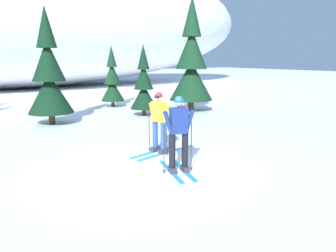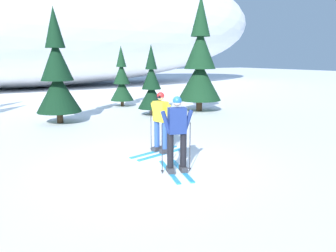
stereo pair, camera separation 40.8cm
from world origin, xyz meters
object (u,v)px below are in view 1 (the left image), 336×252
(skier_yellow_jacket, at_px, (159,122))
(pine_tree_right, at_px, (112,81))
(skier_navy_jacket, at_px, (179,133))
(pine_tree_far_right, at_px, (191,64))
(pine_tree_center_right, at_px, (144,86))
(pine_tree_center, at_px, (49,76))

(skier_yellow_jacket, distance_m, pine_tree_right, 9.46)
(skier_yellow_jacket, xyz_separation_m, pine_tree_right, (2.81, 9.02, 0.48))
(skier_navy_jacket, height_order, pine_tree_far_right, pine_tree_far_right)
(pine_tree_center_right, distance_m, pine_tree_far_right, 2.82)
(skier_navy_jacket, relative_size, pine_tree_center, 0.39)
(skier_navy_jacket, relative_size, pine_tree_right, 0.55)
(pine_tree_center_right, bearing_deg, skier_navy_jacket, -114.53)
(pine_tree_right, relative_size, pine_tree_far_right, 0.59)
(pine_tree_center, relative_size, pine_tree_center_right, 1.42)
(skier_navy_jacket, xyz_separation_m, pine_tree_right, (3.32, 10.65, 0.43))
(skier_navy_jacket, relative_size, pine_tree_center_right, 0.56)
(pine_tree_center, xyz_separation_m, pine_tree_right, (4.14, 3.08, -0.56))
(pine_tree_center, bearing_deg, pine_tree_right, 36.66)
(pine_tree_far_right, bearing_deg, skier_navy_jacket, -130.02)
(pine_tree_center_right, bearing_deg, pine_tree_far_right, -3.53)
(skier_yellow_jacket, distance_m, pine_tree_center_right, 6.29)
(skier_yellow_jacket, height_order, skier_navy_jacket, skier_navy_jacket)
(pine_tree_center_right, bearing_deg, skier_yellow_jacket, -116.43)
(pine_tree_center, relative_size, pine_tree_far_right, 0.83)
(skier_yellow_jacket, height_order, pine_tree_far_right, pine_tree_far_right)
(skier_yellow_jacket, bearing_deg, pine_tree_center_right, 63.57)
(pine_tree_far_right, bearing_deg, pine_tree_center_right, 176.47)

